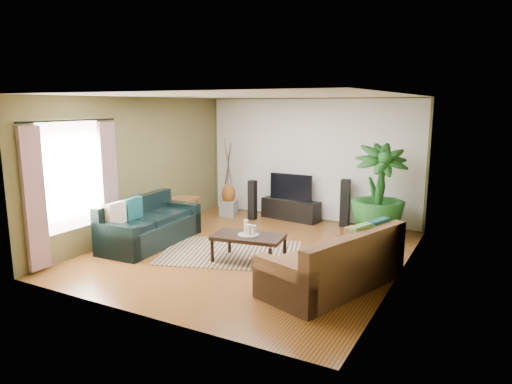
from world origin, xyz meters
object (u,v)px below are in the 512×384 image
Objects in this scene: coffee_table at (248,249)px; potted_plant at (379,192)px; vase at (229,194)px; side_table at (183,211)px; tv_stand at (291,210)px; television at (291,187)px; sofa_right at (333,258)px; speaker_right at (345,203)px; sofa_left at (151,222)px; pedestal at (229,208)px; speaker_left at (252,200)px.

potted_plant reaches higher than coffee_table.
vase reaches higher than side_table.
television reaches higher than tv_stand.
sofa_right is at bearing -20.09° from coffee_table.
potted_plant is 4.04× the size of vase.
sofa_left is at bearing -139.73° from speaker_right.
speaker_right reaches higher than pedestal.
tv_stand is (-0.56, 2.96, -0.01)m from coffee_table.
potted_plant is (2.06, -0.53, 0.69)m from tv_stand.
speaker_left reaches higher than coffee_table.
coffee_table is at bearing -94.83° from sofa_left.
vase is (0.00, 0.00, 0.34)m from pedestal.
speaker_right is at bearing 7.65° from vase.
tv_stand is 0.89m from speaker_left.
potted_plant is (0.81, -0.53, 0.41)m from speaker_right.
sofa_right is 4.03m from speaker_left.
potted_plant reaches higher than speaker_left.
speaker_right reaches higher than sofa_right.
speaker_left is at bearing -20.72° from sofa_left.
speaker_right reaches higher than speaker_left.
tv_stand is at bearing 14.18° from vase.
sofa_left is 2.05× the size of speaker_right.
speaker_left is (-0.76, -0.41, 0.22)m from tv_stand.
speaker_left is 1.56m from side_table.
television is at bearing 174.04° from speaker_right.
pedestal is at bearing 0.00° from vase.
speaker_right is 2.72m from pedestal.
vase is (-1.98, 2.60, 0.28)m from coffee_table.
speaker_right is at bearing -47.28° from sofa_left.
speaker_left is 2.52× the size of pedestal.
television is 1.57m from pedestal.
sofa_left is 1.50m from side_table.
speaker_left is at bearing -4.17° from vase.
sofa_left is at bearing -92.63° from pedestal.
sofa_left is at bearing -146.53° from potted_plant.
tv_stand is at bearing 174.04° from speaker_right.
sofa_right is 2.47× the size of speaker_left.
coffee_table is 0.84× the size of tv_stand.
sofa_right is 3.88m from television.
tv_stand is 1.49m from vase.
sofa_right is at bearing -24.21° from side_table.
speaker_right reaches higher than vase.
tv_stand is at bearing 37.45° from side_table.
speaker_left is (-0.76, -0.41, -0.30)m from television.
sofa_left is 1.81× the size of coffee_table.
television reaches higher than vase.
speaker_left is (-1.32, 2.55, 0.21)m from coffee_table.
coffee_table is at bearing -52.74° from vase.
sofa_right is 4.85× the size of vase.
sofa_right is 1.58m from coffee_table.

